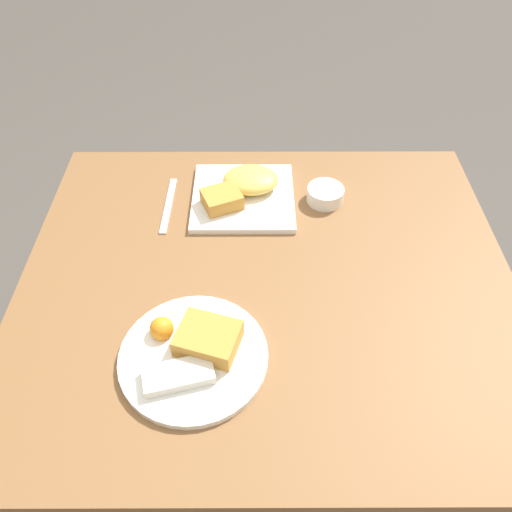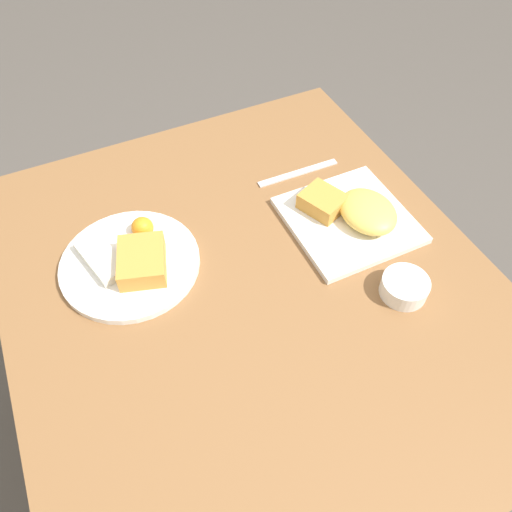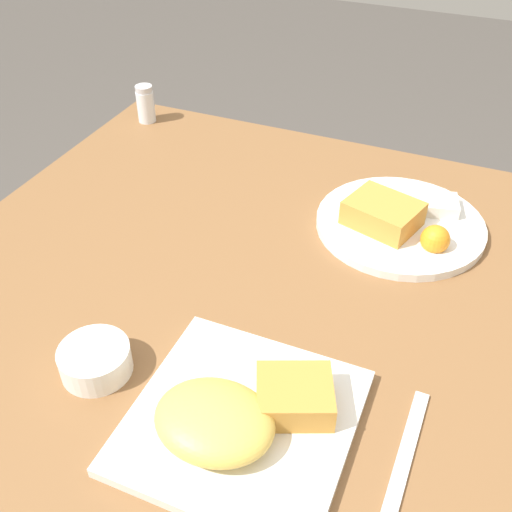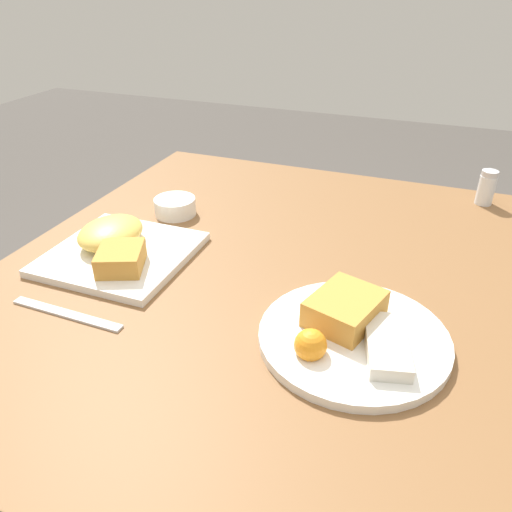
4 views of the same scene
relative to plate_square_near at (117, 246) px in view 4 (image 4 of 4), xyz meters
The scene contains 6 objects.
dining_table 0.28m from the plate_square_near, 101.74° to the left, with size 1.02×0.89×0.76m.
plate_square_near is the anchor object (origin of this frame).
plate_oval_far 0.45m from the plate_square_near, 79.59° to the left, with size 0.27×0.27×0.05m.
sauce_ramekin 0.19m from the plate_square_near, behind, with size 0.09×0.09×0.04m.
salt_shaker 0.79m from the plate_square_near, 128.17° to the left, with size 0.04×0.04×0.08m.
butter_knife 0.18m from the plate_square_near, ahead, with size 0.02×0.20×0.00m.
Camera 4 is at (0.69, 0.26, 1.22)m, focal length 35.00 mm.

